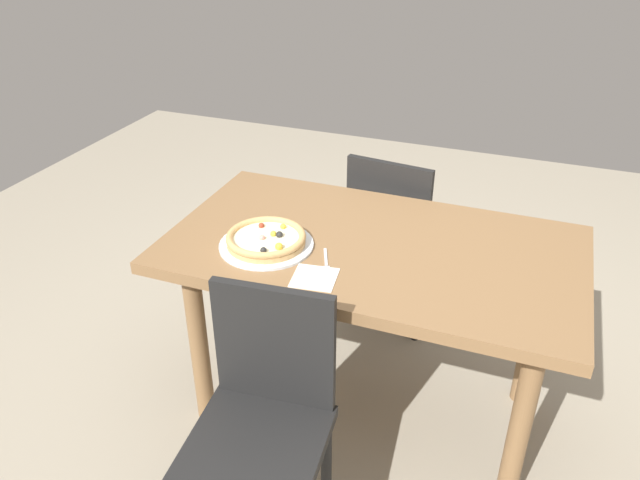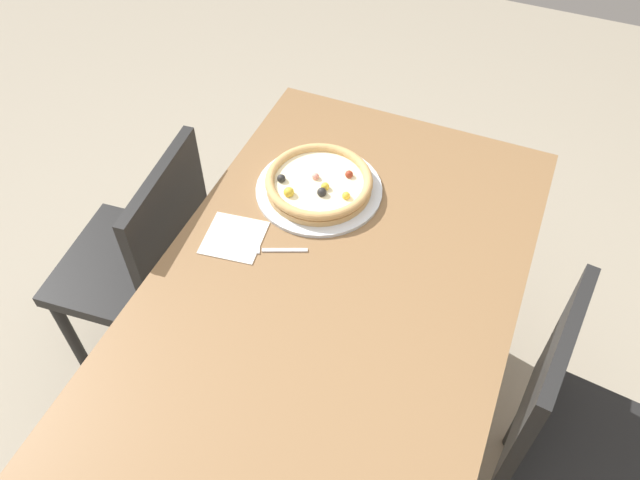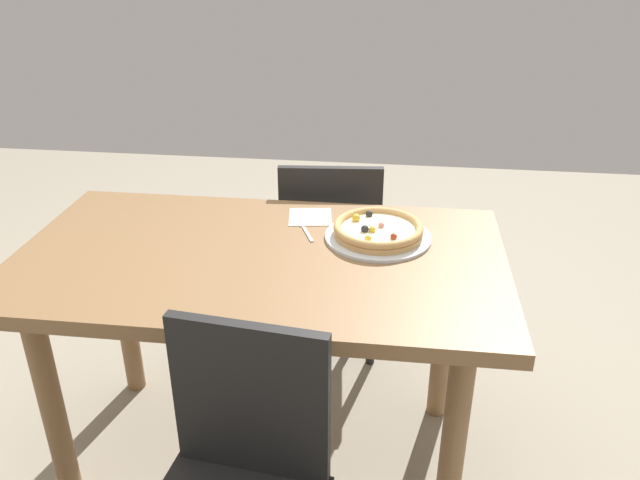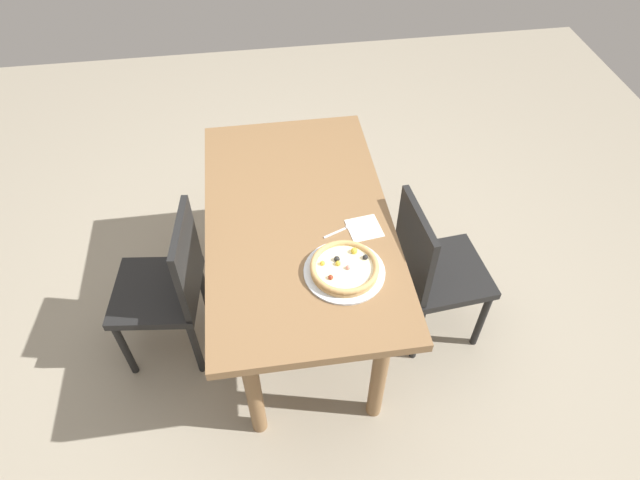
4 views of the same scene
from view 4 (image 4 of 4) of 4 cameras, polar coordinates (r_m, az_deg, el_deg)
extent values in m
plane|color=#9E937F|center=(2.99, -1.90, -8.05)|extent=(6.00, 6.00, 0.00)
cube|color=olive|center=(2.41, -2.33, 2.12)|extent=(1.45, 0.82, 0.04)
cylinder|color=olive|center=(3.10, -8.41, 4.20)|extent=(0.07, 0.07, 0.73)
cylinder|color=olive|center=(2.38, -7.09, -15.38)|extent=(0.07, 0.07, 0.73)
cylinder|color=olive|center=(3.13, 1.59, 5.23)|extent=(0.07, 0.07, 0.73)
cylinder|color=olive|center=(2.41, 6.29, -13.74)|extent=(0.07, 0.07, 0.73)
cylinder|color=black|center=(2.80, -19.93, -10.79)|extent=(0.04, 0.04, 0.41)
cylinder|color=black|center=(2.98, -18.57, -5.27)|extent=(0.04, 0.04, 0.41)
cylinder|color=black|center=(2.71, -12.99, -11.02)|extent=(0.04, 0.04, 0.41)
cylinder|color=black|center=(2.90, -12.13, -5.30)|extent=(0.04, 0.04, 0.41)
cube|color=black|center=(2.67, -16.91, -5.26)|extent=(0.44, 0.44, 0.04)
cube|color=black|center=(2.45, -13.90, -2.00)|extent=(0.38, 0.08, 0.42)
cylinder|color=black|center=(3.02, 14.03, -3.01)|extent=(0.04, 0.04, 0.41)
cylinder|color=black|center=(2.85, 16.69, -8.11)|extent=(0.04, 0.04, 0.41)
cylinder|color=black|center=(2.91, 7.93, -4.28)|extent=(0.04, 0.04, 0.41)
cylinder|color=black|center=(2.73, 10.26, -9.71)|extent=(0.04, 0.04, 0.41)
cube|color=black|center=(2.69, 13.00, -3.35)|extent=(0.43, 0.43, 0.04)
cube|color=black|center=(2.46, 9.96, -0.78)|extent=(0.38, 0.06, 0.42)
cylinder|color=silver|center=(2.18, 2.58, -3.36)|extent=(0.33, 0.33, 0.01)
cylinder|color=tan|center=(2.17, 2.60, -3.13)|extent=(0.27, 0.27, 0.02)
cylinder|color=beige|center=(2.16, 2.61, -2.93)|extent=(0.24, 0.24, 0.01)
torus|color=tan|center=(2.15, 2.61, -2.81)|extent=(0.28, 0.28, 0.02)
sphere|color=maroon|center=(2.11, 1.12, -3.96)|extent=(0.02, 0.02, 0.02)
sphere|color=#E58C7F|center=(2.15, 3.00, -2.91)|extent=(0.02, 0.02, 0.02)
sphere|color=gold|center=(2.16, 1.91, -2.49)|extent=(0.02, 0.02, 0.02)
sphere|color=#262626|center=(2.19, 4.81, -1.83)|extent=(0.02, 0.02, 0.02)
sphere|color=#262626|center=(2.17, 1.80, -2.02)|extent=(0.02, 0.02, 0.02)
sphere|color=gold|center=(2.16, 0.26, -2.47)|extent=(0.02, 0.02, 0.02)
sphere|color=gold|center=(2.20, 3.62, -1.15)|extent=(0.03, 0.03, 0.03)
cube|color=silver|center=(2.32, 1.59, 0.75)|extent=(0.05, 0.11, 0.00)
cube|color=silver|center=(2.36, 3.34, 1.52)|extent=(0.04, 0.05, 0.00)
cube|color=white|center=(2.35, 4.71, 1.26)|extent=(0.16, 0.16, 0.00)
camera|label=1|loc=(3.01, 38.08, 27.77)|focal=34.81mm
camera|label=2|loc=(2.50, -14.28, 34.32)|focal=35.65mm
camera|label=3|loc=(2.14, -51.37, 6.56)|focal=35.79mm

